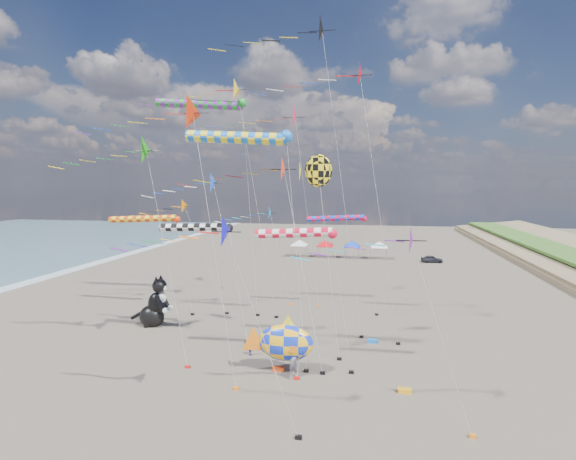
% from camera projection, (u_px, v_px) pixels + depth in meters
% --- Properties ---
extents(ground, '(260.00, 260.00, 0.00)m').
position_uv_depth(ground, '(236.00, 421.00, 26.28)').
color(ground, brown).
rests_on(ground, ground).
extents(delta_kite_0, '(9.03, 1.84, 11.73)m').
position_uv_depth(delta_kite_0, '(408.00, 247.00, 24.18)').
color(delta_kite_0, '#751191').
rests_on(delta_kite_0, ground).
extents(delta_kite_1, '(12.83, 2.28, 24.48)m').
position_uv_depth(delta_kite_1, '(234.00, 93.00, 45.11)').
color(delta_kite_1, yellow).
rests_on(delta_kite_1, ground).
extents(delta_kite_2, '(12.20, 2.58, 28.33)m').
position_uv_depth(delta_kite_2, '(326.00, 33.00, 38.50)').
color(delta_kite_2, black).
rests_on(delta_kite_2, ground).
extents(delta_kite_3, '(13.02, 2.21, 24.00)m').
position_uv_depth(delta_kite_3, '(340.00, 80.00, 37.52)').
color(delta_kite_3, red).
rests_on(delta_kite_3, ground).
extents(delta_kite_4, '(11.65, 2.10, 16.06)m').
position_uv_depth(delta_kite_4, '(258.00, 172.00, 32.16)').
color(delta_kite_4, red).
rests_on(delta_kite_4, ground).
extents(delta_kite_5, '(14.55, 3.01, 22.91)m').
position_uv_depth(delta_kite_5, '(287.00, 117.00, 49.25)').
color(delta_kite_5, '#F01A47').
rests_on(delta_kite_5, ground).
extents(delta_kite_6, '(9.03, 1.70, 11.41)m').
position_uv_depth(delta_kite_6, '(258.00, 217.00, 51.41)').
color(delta_kite_6, '#0B7BC2').
rests_on(delta_kite_6, ground).
extents(delta_kite_7, '(10.84, 1.82, 12.30)m').
position_uv_depth(delta_kite_7, '(201.00, 236.00, 24.31)').
color(delta_kite_7, '#1510C6').
rests_on(delta_kite_7, ground).
extents(delta_kite_8, '(8.50, 1.88, 14.95)m').
position_uv_depth(delta_kite_8, '(210.00, 186.00, 37.33)').
color(delta_kite_8, blue).
rests_on(delta_kite_8, ground).
extents(delta_kite_9, '(9.48, 1.65, 12.38)m').
position_uv_depth(delta_kite_9, '(184.00, 210.00, 47.77)').
color(delta_kite_9, orange).
rests_on(delta_kite_9, ground).
extents(delta_kite_10, '(12.59, 2.58, 20.00)m').
position_uv_depth(delta_kite_10, '(165.00, 113.00, 29.30)').
color(delta_kite_10, red).
rests_on(delta_kite_10, ground).
extents(delta_kite_11, '(10.53, 2.18, 17.42)m').
position_uv_depth(delta_kite_11, '(132.00, 154.00, 33.02)').
color(delta_kite_11, '#1C9C16').
rests_on(delta_kite_11, ground).
extents(windsock_0, '(7.68, 0.64, 10.58)m').
position_uv_depth(windsock_0, '(339.00, 219.00, 47.27)').
color(windsock_0, '#CE0E3F').
rests_on(windsock_0, ground).
extents(windsock_1, '(9.56, 0.74, 10.55)m').
position_uv_depth(windsock_1, '(146.00, 219.00, 47.55)').
color(windsock_1, red).
rests_on(windsock_1, ground).
extents(windsock_2, '(7.90, 0.72, 10.47)m').
position_uv_depth(windsock_2, '(199.00, 228.00, 38.95)').
color(windsock_2, black).
rests_on(windsock_2, ground).
extents(windsock_3, '(7.34, 0.72, 10.65)m').
position_uv_depth(windsock_3, '(299.00, 234.00, 32.60)').
color(windsock_3, red).
rests_on(windsock_3, ground).
extents(windsock_4, '(10.81, 0.96, 22.53)m').
position_uv_depth(windsock_4, '(204.00, 105.00, 46.17)').
color(windsock_4, '#1A8F2A').
rests_on(windsock_4, ground).
extents(windsock_5, '(9.13, 0.92, 17.64)m').
position_uv_depth(windsock_5, '(242.00, 138.00, 32.29)').
color(windsock_5, blue).
rests_on(windsock_5, ground).
extents(angelfish_kite, '(3.74, 3.02, 16.24)m').
position_uv_depth(angelfish_kite, '(316.00, 172.00, 36.28)').
color(angelfish_kite, yellow).
rests_on(angelfish_kite, ground).
extents(cat_inflatable, '(3.90, 2.20, 5.07)m').
position_uv_depth(cat_inflatable, '(154.00, 301.00, 43.74)').
color(cat_inflatable, black).
rests_on(cat_inflatable, ground).
extents(fish_inflatable, '(5.50, 2.24, 4.39)m').
position_uv_depth(fish_inflatable, '(285.00, 342.00, 32.82)').
color(fish_inflatable, '#1432C7').
rests_on(fish_inflatable, ground).
extents(person_adult, '(0.67, 0.44, 1.83)m').
position_uv_depth(person_adult, '(294.00, 364.00, 32.32)').
color(person_adult, slate).
rests_on(person_adult, ground).
extents(child_green, '(0.62, 0.53, 1.09)m').
position_uv_depth(child_green, '(283.00, 351.00, 35.94)').
color(child_green, '#1B8220').
rests_on(child_green, ground).
extents(child_blue, '(0.55, 0.66, 1.06)m').
position_uv_depth(child_blue, '(250.00, 349.00, 36.39)').
color(child_blue, '#232396').
rests_on(child_blue, ground).
extents(kite_bag_0, '(0.90, 0.44, 0.30)m').
position_uv_depth(kite_bag_0, '(405.00, 391.00, 29.83)').
color(kite_bag_0, orange).
rests_on(kite_bag_0, ground).
extents(kite_bag_1, '(0.90, 0.44, 0.30)m').
position_uv_depth(kite_bag_1, '(278.00, 369.00, 33.38)').
color(kite_bag_1, red).
rests_on(kite_bag_1, ground).
extents(kite_bag_2, '(0.90, 0.44, 0.30)m').
position_uv_depth(kite_bag_2, '(285.00, 357.00, 35.71)').
color(kite_bag_2, black).
rests_on(kite_bag_2, ground).
extents(kite_bag_3, '(0.90, 0.44, 0.30)m').
position_uv_depth(kite_bag_3, '(372.00, 341.00, 39.31)').
color(kite_bag_3, blue).
rests_on(kite_bag_3, ground).
extents(tent_row, '(19.20, 4.20, 3.80)m').
position_uv_depth(tent_row, '(339.00, 241.00, 84.34)').
color(tent_row, white).
rests_on(tent_row, ground).
extents(parked_car, '(3.78, 1.66, 1.27)m').
position_uv_depth(parked_car, '(432.00, 259.00, 79.57)').
color(parked_car, '#26262D').
rests_on(parked_car, ground).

